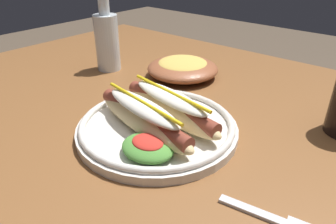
{
  "coord_description": "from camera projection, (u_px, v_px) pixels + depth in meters",
  "views": [
    {
      "loc": [
        0.27,
        -0.43,
        1.04
      ],
      "look_at": [
        -0.05,
        -0.05,
        0.77
      ],
      "focal_mm": 32.79,
      "sensor_mm": 36.0,
      "label": 1
    }
  ],
  "objects": [
    {
      "name": "glass_bottle",
      "position": [
        107.0,
        39.0,
        0.8
      ],
      "size": [
        0.06,
        0.06,
        0.21
      ],
      "color": "silver",
      "rests_on": "dining_table"
    },
    {
      "name": "dining_table",
      "position": [
        202.0,
        160.0,
        0.63
      ],
      "size": [
        1.48,
        0.94,
        0.74
      ],
      "color": "brown",
      "rests_on": "ground_plane"
    },
    {
      "name": "hot_dog_plate",
      "position": [
        157.0,
        121.0,
        0.54
      ],
      "size": [
        0.29,
        0.29,
        0.08
      ],
      "color": "silver",
      "rests_on": "dining_table"
    },
    {
      "name": "fork",
      "position": [
        274.0,
        219.0,
        0.38
      ],
      "size": [
        0.12,
        0.04,
        0.0
      ],
      "rotation": [
        0.0,
        0.0,
        0.17
      ],
      "color": "silver",
      "rests_on": "dining_table"
    },
    {
      "name": "side_bowl",
      "position": [
        183.0,
        67.0,
        0.78
      ],
      "size": [
        0.18,
        0.18,
        0.05
      ],
      "color": "brown",
      "rests_on": "dining_table"
    }
  ]
}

